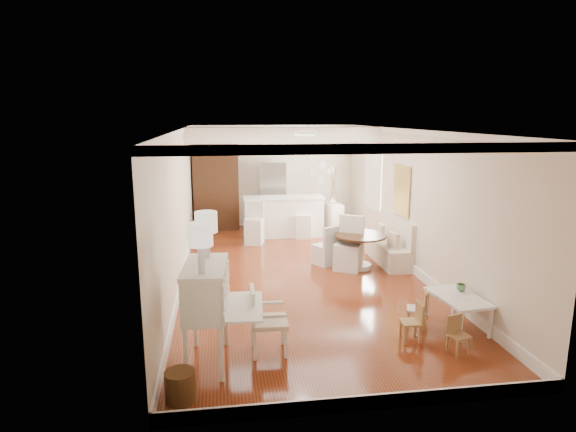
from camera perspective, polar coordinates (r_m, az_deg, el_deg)
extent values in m
plane|color=brown|center=(9.51, 1.34, -6.94)|extent=(9.00, 9.00, 0.00)
cube|color=white|center=(9.01, 1.42, 10.18)|extent=(4.50, 9.00, 0.04)
cube|color=beige|center=(13.56, -1.75, 4.80)|extent=(4.50, 0.04, 2.80)
cube|color=beige|center=(4.91, 10.11, -8.08)|extent=(4.50, 0.04, 2.80)
cube|color=beige|center=(9.07, -12.80, 0.99)|extent=(0.04, 9.00, 2.80)
cube|color=beige|center=(9.77, 14.51, 1.68)|extent=(0.04, 9.00, 2.80)
cube|color=white|center=(11.19, -0.47, 9.58)|extent=(4.50, 0.45, 0.36)
cube|color=tan|center=(10.19, 13.30, 3.00)|extent=(0.04, 0.84, 1.04)
cube|color=white|center=(11.97, 10.08, 4.40)|extent=(0.04, 1.10, 1.40)
cylinder|color=#381E11|center=(13.42, -6.89, 6.57)|extent=(0.30, 0.03, 0.30)
cylinder|color=white|center=(8.52, 1.98, 9.75)|extent=(0.36, 0.36, 0.08)
cube|color=white|center=(6.15, -9.63, -11.42)|extent=(1.08, 1.10, 1.29)
cube|color=white|center=(6.41, -2.27, -12.25)|extent=(0.52, 0.52, 0.89)
cylinder|color=brown|center=(5.68, -12.65, -19.06)|extent=(0.37, 0.37, 0.34)
cube|color=silver|center=(7.59, 19.41, -10.66)|extent=(0.69, 1.02, 0.48)
cube|color=#9D7947|center=(6.98, 14.37, -12.02)|extent=(0.28, 0.28, 0.56)
cube|color=olive|center=(7.42, 15.00, -10.53)|extent=(0.36, 0.36, 0.57)
cube|color=#976E44|center=(6.83, 19.60, -13.15)|extent=(0.30, 0.30, 0.50)
cube|color=silver|center=(10.33, 11.86, -2.83)|extent=(0.52, 1.60, 0.98)
cylinder|color=#452916|center=(9.89, 8.54, -4.17)|extent=(1.16, 1.16, 0.71)
cube|color=silver|center=(9.75, 7.21, -3.26)|extent=(0.70, 0.71, 1.07)
cube|color=silver|center=(10.05, 4.41, -3.45)|extent=(0.55, 0.56, 0.84)
cube|color=white|center=(12.35, -0.54, -0.06)|extent=(2.05, 0.65, 1.03)
cube|color=silver|center=(11.59, -4.03, -0.92)|extent=(0.51, 0.51, 1.01)
cube|color=white|center=(12.19, 1.74, -0.35)|extent=(0.42, 0.42, 0.97)
cube|color=#381E11|center=(13.20, -8.52, 3.38)|extent=(1.20, 0.60, 2.30)
imported|color=silver|center=(13.33, -0.29, 2.50)|extent=(0.75, 0.65, 1.80)
cube|color=silver|center=(13.09, 5.35, -0.08)|extent=(0.44, 0.81, 0.74)
imported|color=#508A55|center=(7.72, 19.81, -7.97)|extent=(0.16, 0.16, 0.11)
imported|color=silver|center=(12.98, 5.30, 1.86)|extent=(0.18, 0.18, 0.17)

